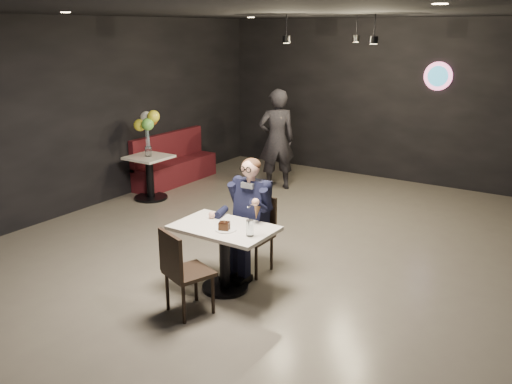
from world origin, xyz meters
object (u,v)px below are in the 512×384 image
Objects in this scene: booth_bench at (175,159)px; passerby at (277,140)px; main_table at (225,258)px; sundae_glass at (250,228)px; seated_man at (252,215)px; chair_far at (252,236)px; chair_near at (189,271)px; side_table at (150,176)px; balloon_vase at (148,151)px.

booth_bench is 1.97m from passerby.
sundae_glass is at bearing -11.33° from main_table.
seated_man is (0.00, 0.55, 0.34)m from main_table.
sundae_glass is 0.09× the size of booth_bench.
passerby is at bearing 116.29° from chair_far.
passerby is (-1.57, 4.34, 0.44)m from chair_near.
passerby reaches higher than booth_bench.
chair_near is 1.19m from seated_man.
passerby reaches higher than main_table.
booth_bench is (-3.36, 2.47, -0.25)m from seated_man.
main_table is 3.67m from side_table.
side_table is (-3.45, 2.10, -0.43)m from sundae_glass.
side_table is (-3.06, 1.47, -0.31)m from seated_man.
main_table is at bearing 68.41° from passerby.
main_table is 0.76× the size of seated_man.
main_table is 0.61× the size of passerby.
passerby is at bearing 117.24° from sundae_glass.
side_table is at bearing 154.26° from chair_far.
sundae_glass reaches higher than chair_near.
main_table is at bearing 168.67° from sundae_glass.
chair_far is 4.17m from booth_bench.
chair_near is 0.76m from sundae_glass.
booth_bench is at bearing 140.38° from sundae_glass.
booth_bench reaches higher than balloon_vase.
main_table is at bearing -42.01° from booth_bench.
main_table is 0.56m from chair_far.
main_table is 0.61m from chair_near.
sundae_glass is (0.39, 0.53, 0.38)m from chair_near.
balloon_vase is at bearing 148.62° from sundae_glass.
chair_far is 1.16m from chair_near.
main_table is at bearing -33.51° from side_table.
balloon_vase is (0.00, 0.00, 0.43)m from side_table.
side_table is (-3.06, 1.47, -0.05)m from chair_far.
booth_bench is at bearing 106.70° from side_table.
side_table is (-3.06, 2.63, -0.05)m from chair_near.
chair_far is at bearing 121.81° from sundae_glass.
side_table is 0.45× the size of passerby.
side_table is at bearing 154.26° from seated_man.
sundae_glass is at bearing -58.19° from seated_man.
chair_far is 1.13× the size of side_table.
seated_man is 3.55m from passerby.
seated_man reaches higher than main_table.
side_table is at bearing 148.62° from sundae_glass.
balloon_vase is at bearing 154.26° from seated_man.
chair_near is 4.63m from passerby.
balloon_vase is (-3.45, 2.10, -0.00)m from sundae_glass.
booth_bench is (-3.75, 3.10, -0.37)m from sundae_glass.
booth_bench reaches higher than chair_far.
seated_man is at bearing -25.74° from side_table.
main_table is 6.36× the size of sundae_glass.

